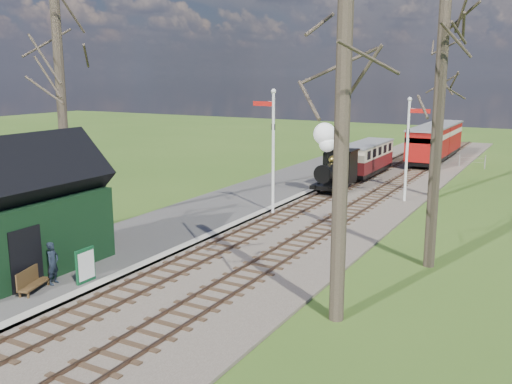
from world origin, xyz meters
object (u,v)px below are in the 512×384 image
(red_carriage_a, at_px, (428,145))
(bench, at_px, (31,280))
(person, at_px, (53,263))
(station_shed, at_px, (17,214))
(sign_board, at_px, (85,265))
(locomotive, at_px, (334,162))
(coach, at_px, (367,157))
(semaphore_far, at_px, (409,142))
(red_carriage_b, at_px, (442,138))
(semaphore_near, at_px, (272,143))

(red_carriage_a, distance_m, bench, 32.45)
(red_carriage_a, xyz_separation_m, person, (-5.02, -31.23, -0.71))
(bench, bearing_deg, red_carriage_a, 80.87)
(station_shed, xyz_separation_m, sign_board, (2.68, 0.35, -1.49))
(station_shed, bearing_deg, locomotive, 76.89)
(coach, bearing_deg, person, -95.60)
(coach, distance_m, person, 24.86)
(locomotive, bearing_deg, person, -97.36)
(semaphore_far, bearing_deg, coach, 124.14)
(red_carriage_a, height_order, sign_board, red_carriage_a)
(locomotive, bearing_deg, red_carriage_a, 78.25)
(station_shed, distance_m, person, 2.33)
(station_shed, xyz_separation_m, red_carriage_a, (6.90, 30.95, -0.65))
(bench, bearing_deg, locomotive, 82.58)
(locomotive, distance_m, red_carriage_a, 12.83)
(coach, bearing_deg, red_carriage_b, 77.77)
(locomotive, bearing_deg, semaphore_far, -5.13)
(semaphore_near, height_order, bench, semaphore_near)
(locomotive, height_order, red_carriage_b, locomotive)
(red_carriage_b, relative_size, bench, 4.11)
(semaphore_near, xyz_separation_m, sign_board, (-0.85, -11.65, -2.85))
(bench, xyz_separation_m, person, (0.12, 0.78, 0.36))
(bench, bearing_deg, semaphore_near, 82.25)
(semaphore_near, xyz_separation_m, person, (-1.65, -12.28, -2.72))
(semaphore_far, bearing_deg, bench, -109.95)
(locomotive, bearing_deg, station_shed, -103.11)
(semaphore_far, distance_m, red_carriage_b, 18.61)
(locomotive, relative_size, sign_board, 3.54)
(sign_board, relative_size, bench, 0.84)
(bench, bearing_deg, person, 81.05)
(semaphore_near, bearing_deg, coach, 86.47)
(station_shed, distance_m, semaphore_far, 20.01)
(station_shed, height_order, semaphore_near, semaphore_near)
(station_shed, distance_m, coach, 24.84)
(red_carriage_a, distance_m, red_carriage_b, 5.50)
(station_shed, relative_size, red_carriage_a, 1.13)
(semaphore_near, relative_size, person, 4.41)
(semaphore_near, bearing_deg, locomotive, 83.25)
(station_shed, bearing_deg, coach, 80.03)
(semaphore_far, bearing_deg, red_carriage_a, 97.80)
(coach, height_order, person, coach)
(semaphore_far, height_order, bench, semaphore_far)
(coach, bearing_deg, semaphore_near, -93.53)
(red_carriage_b, bearing_deg, semaphore_far, -84.51)
(bench, relative_size, person, 0.96)
(semaphore_near, distance_m, bench, 13.54)
(semaphore_far, bearing_deg, locomotive, 174.87)
(sign_board, bearing_deg, station_shed, -172.57)
(semaphore_far, height_order, locomotive, semaphore_far)
(semaphore_near, distance_m, red_carriage_a, 19.35)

